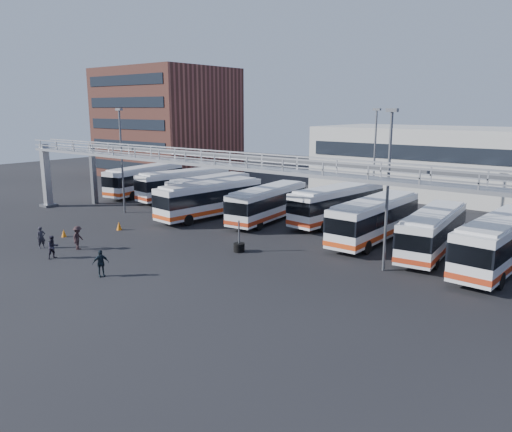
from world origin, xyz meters
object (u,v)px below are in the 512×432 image
Objects in this scene: light_pole_back at (375,157)px; bus_0 at (145,179)px; bus_8 at (500,241)px; pedestrian_b at (53,247)px; bus_2 at (210,189)px; bus_6 at (375,218)px; tire_stack at (239,247)px; bus_1 at (184,184)px; bus_4 at (268,202)px; pedestrian_a at (41,237)px; bus_5 at (337,203)px; bus_7 at (433,231)px; cone_left at (64,233)px; pedestrian_d at (101,263)px; light_pole_mid at (388,182)px; pedestrian_c at (78,238)px; light_pole_left at (122,155)px; bus_3 at (210,198)px; cone_right at (119,226)px.

light_pole_back reaches higher than bus_0.
bus_8 is 7.09× the size of pedestrian_b.
light_pole_back is 0.98× the size of bus_2.
bus_6 reaches higher than tire_stack.
bus_4 is (14.01, -2.80, -0.09)m from bus_1.
pedestrian_a is 0.70× the size of tire_stack.
bus_5 is at bearing 5.44° from bus_2.
bus_5 is at bearing 150.39° from bus_7.
bus_1 is at bearing 177.03° from bus_2.
cone_left is at bearing -158.16° from tire_stack.
bus_7 reaches higher than pedestrian_d.
bus_4 is at bearing 154.96° from light_pole_mid.
pedestrian_a is at bearing -116.19° from bus_5.
pedestrian_c is 4.45m from cone_left.
tire_stack is at bearing 3.81° from pedestrian_d.
light_pole_left is 4.41× the size of tire_stack.
light_pole_mid is at bearing -59.68° from bus_6.
light_pole_back is 17.52m from bus_2.
bus_5 is (18.98, 9.00, -3.85)m from light_pole_left.
cone_left is (-4.28, -12.69, -1.58)m from bus_3.
bus_6 is at bearing -5.89° from bus_2.
bus_6 reaches higher than bus_2.
bus_7 is 13.82m from tire_stack.
tire_stack is at bearing 6.14° from cone_right.
bus_6 is 23.74m from pedestrian_b.
bus_1 is at bearing -164.96° from light_pole_back.
light_pole_left is 0.89× the size of bus_8.
light_pole_mid is at bearing -2.05° from light_pole_left.
bus_0 is 1.01× the size of bus_3.
pedestrian_b is at bearing -108.74° from bus_5.
bus_3 reaches higher than tire_stack.
pedestrian_a is 2.89m from pedestrian_c.
bus_1 reaches higher than bus_4.
bus_3 is at bearing -174.10° from bus_6.
bus_8 reaches higher than pedestrian_d.
bus_6 is at bearing 0.89° from bus_1.
tire_stack is at bearing -96.65° from light_pole_back.
bus_1 reaches higher than bus_2.
bus_2 is 9.93m from bus_4.
bus_3 reaches higher than bus_4.
bus_3 is (-19.66, 4.62, -3.83)m from light_pole_mid.
pedestrian_d is at bearing -100.99° from light_pole_back.
light_pole_back is 6.39m from bus_5.
bus_4 is at bearing -127.64° from light_pole_back.
bus_7 is at bearing -11.29° from bus_4.
bus_3 is at bearing 23.48° from light_pole_left.
bus_4 is 19.09m from pedestrian_b.
light_pole_back is 13.84× the size of cone_right.
tire_stack is (-1.02, -12.50, -1.49)m from bus_5.
bus_1 is at bearing 92.69° from light_pole_left.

